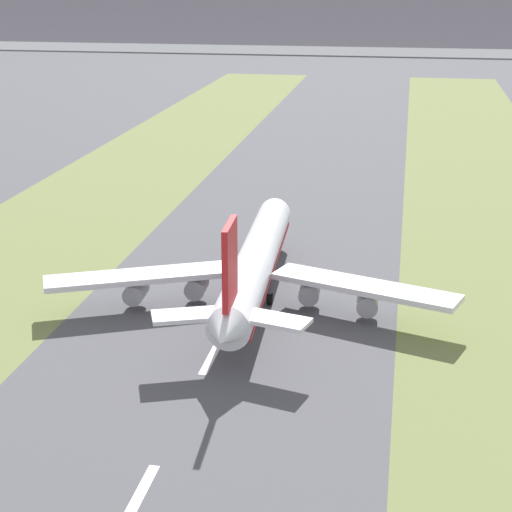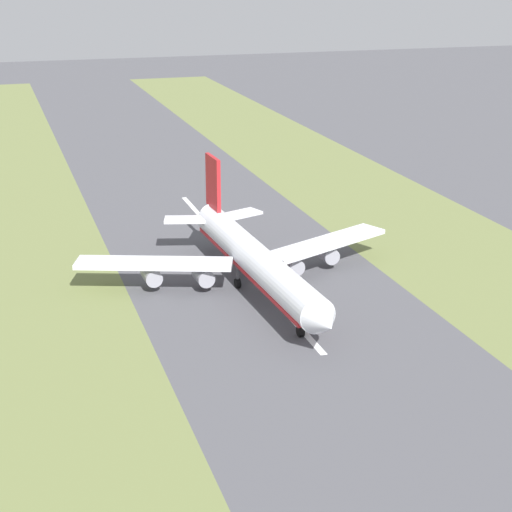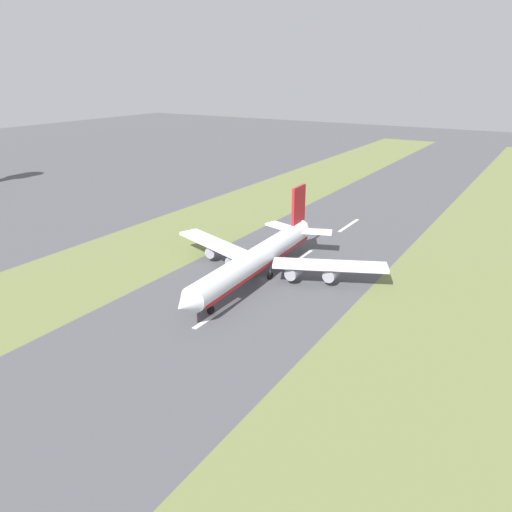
{
  "view_description": "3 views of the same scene",
  "coord_description": "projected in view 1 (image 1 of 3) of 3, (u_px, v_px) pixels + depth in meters",
  "views": [
    {
      "loc": [
        24.8,
        -125.47,
        51.23
      ],
      "look_at": [
        2.08,
        2.51,
        7.0
      ],
      "focal_mm": 60.0,
      "sensor_mm": 36.0,
      "label": 1
    },
    {
      "loc": [
        46.61,
        143.86,
        58.59
      ],
      "look_at": [
        2.08,
        2.51,
        7.0
      ],
      "focal_mm": 60.0,
      "sensor_mm": 36.0,
      "label": 2
    },
    {
      "loc": [
        -60.7,
        105.01,
        51.9
      ],
      "look_at": [
        2.08,
        2.51,
        7.0
      ],
      "focal_mm": 35.0,
      "sensor_mm": 36.0,
      "label": 3
    }
  ],
  "objects": [
    {
      "name": "ground_plane",
      "position": [
        241.0,
        301.0,
        137.57
      ],
      "size": [
        800.0,
        800.0,
        0.0
      ],
      "primitive_type": "plane",
      "color": "#4C4C51"
    },
    {
      "name": "centreline_dash_far",
      "position": [
        264.0,
        257.0,
        158.55
      ],
      "size": [
        1.2,
        18.0,
        0.01
      ],
      "primitive_type": "cube",
      "color": "silver",
      "rests_on": "ground"
    },
    {
      "name": "centreline_dash_mid",
      "position": [
        217.0,
        346.0,
        121.26
      ],
      "size": [
        1.2,
        18.0,
        0.01
      ],
      "primitive_type": "cube",
      "color": "silver",
      "rests_on": "ground"
    },
    {
      "name": "airplane_main_jet",
      "position": [
        254.0,
        266.0,
        135.83
      ],
      "size": [
        64.07,
        67.18,
        20.2
      ],
      "color": "silver",
      "rests_on": "ground"
    }
  ]
}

